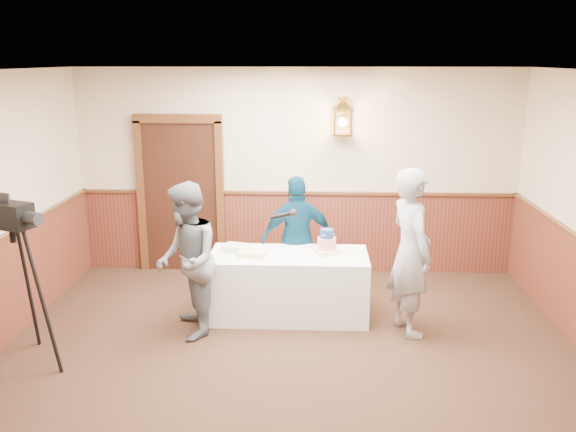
% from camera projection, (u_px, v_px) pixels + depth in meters
% --- Properties ---
extents(ground, '(7.00, 7.00, 0.00)m').
position_uv_depth(ground, '(284.00, 405.00, 5.28)').
color(ground, black).
rests_on(ground, ground).
extents(room_shell, '(6.02, 7.02, 2.81)m').
position_uv_depth(room_shell, '(280.00, 222.00, 5.34)').
color(room_shell, beige).
rests_on(room_shell, ground).
extents(display_table, '(1.80, 0.80, 0.75)m').
position_uv_depth(display_table, '(289.00, 285.00, 7.02)').
color(display_table, white).
rests_on(display_table, ground).
extents(tiered_cake, '(0.35, 0.35, 0.28)m').
position_uv_depth(tiered_cake, '(327.00, 244.00, 6.95)').
color(tiered_cake, beige).
rests_on(tiered_cake, display_table).
extents(sheet_cake_yellow, '(0.33, 0.28, 0.06)m').
position_uv_depth(sheet_cake_yellow, '(252.00, 253.00, 6.86)').
color(sheet_cake_yellow, '#F2EF91').
rests_on(sheet_cake_yellow, display_table).
extents(sheet_cake_green, '(0.34, 0.30, 0.07)m').
position_uv_depth(sheet_cake_green, '(236.00, 248.00, 7.04)').
color(sheet_cake_green, '#9CDC9B').
rests_on(sheet_cake_green, display_table).
extents(interviewer, '(1.58, 0.96, 1.67)m').
position_uv_depth(interviewer, '(187.00, 261.00, 6.43)').
color(interviewer, slate).
rests_on(interviewer, ground).
extents(baker, '(0.63, 0.77, 1.82)m').
position_uv_depth(baker, '(410.00, 252.00, 6.47)').
color(baker, '#939499').
rests_on(baker, ground).
extents(assistant_p, '(0.98, 0.59, 1.55)m').
position_uv_depth(assistant_p, '(298.00, 239.00, 7.41)').
color(assistant_p, '#0A344D').
rests_on(assistant_p, ground).
extents(tv_camera_rig, '(0.63, 0.60, 1.63)m').
position_uv_depth(tv_camera_rig, '(20.00, 294.00, 5.80)').
color(tv_camera_rig, black).
rests_on(tv_camera_rig, ground).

